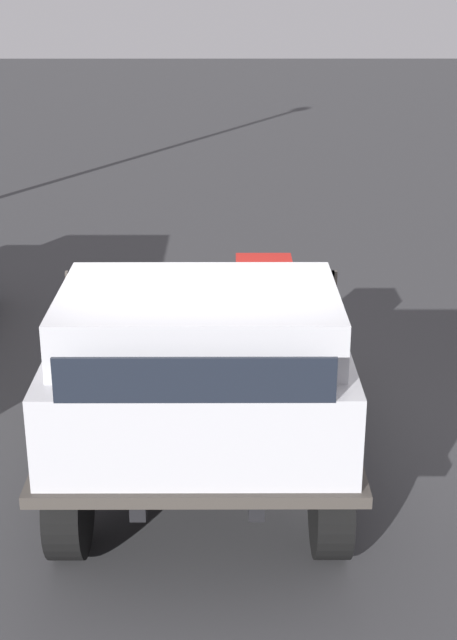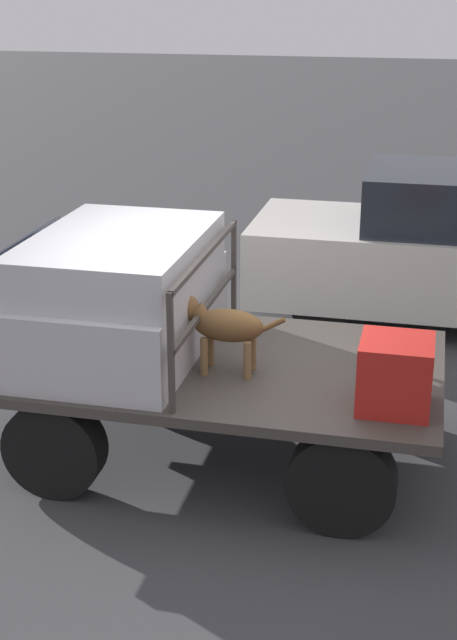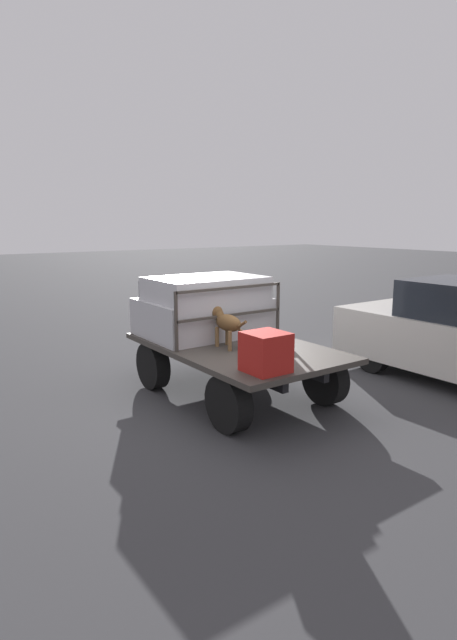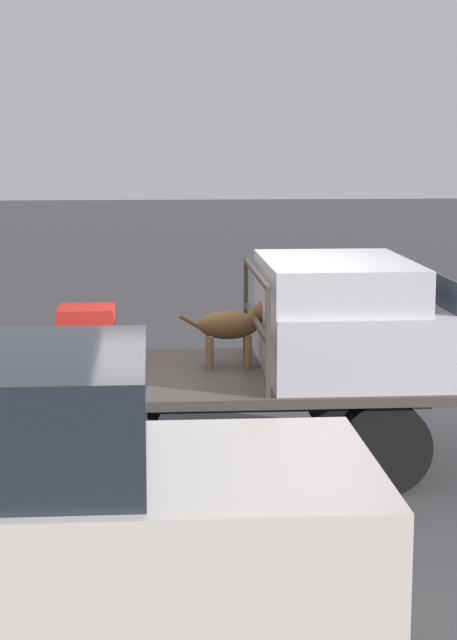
{
  "view_description": "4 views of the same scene",
  "coord_description": "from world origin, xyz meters",
  "views": [
    {
      "loc": [
        6.22,
        0.18,
        3.66
      ],
      "look_at": [
        -0.1,
        0.2,
        1.24
      ],
      "focal_mm": 50.0,
      "sensor_mm": 36.0,
      "label": 1
    },
    {
      "loc": [
        -1.52,
        6.26,
        3.63
      ],
      "look_at": [
        -0.1,
        0.2,
        1.24
      ],
      "focal_mm": 50.0,
      "sensor_mm": 36.0,
      "label": 2
    },
    {
      "loc": [
        -6.02,
        4.38,
        2.66
      ],
      "look_at": [
        -0.1,
        0.2,
        1.24
      ],
      "focal_mm": 28.0,
      "sensor_mm": 36.0,
      "label": 3
    },
    {
      "loc": [
        -0.78,
        -9.04,
        2.83
      ],
      "look_at": [
        -0.1,
        0.2,
        1.24
      ],
      "focal_mm": 60.0,
      "sensor_mm": 36.0,
      "label": 4
    }
  ],
  "objects": [
    {
      "name": "ground_plane",
      "position": [
        0.0,
        0.0,
        0.0
      ],
      "size": [
        80.0,
        80.0,
        0.0
      ],
      "primitive_type": "plane",
      "color": "#38383A"
    },
    {
      "name": "flatbed_truck",
      "position": [
        0.0,
        0.0,
        0.59
      ],
      "size": [
        3.43,
        2.08,
        0.82
      ],
      "color": "black",
      "rests_on": "ground"
    },
    {
      "name": "truck_cab",
      "position": [
        0.9,
        0.0,
        1.28
      ],
      "size": [
        1.48,
        1.96,
        0.97
      ],
      "color": "#B7B7BC",
      "rests_on": "flatbed_truck"
    },
    {
      "name": "truck_headboard",
      "position": [
        0.12,
        0.0,
        1.41
      ],
      "size": [
        0.04,
        1.96,
        0.88
      ],
      "color": "#3D3833",
      "rests_on": "flatbed_truck"
    },
    {
      "name": "dog",
      "position": [
        -0.02,
        0.2,
        1.21
      ],
      "size": [
        0.92,
        0.25,
        0.63
      ],
      "rotation": [
        0.0,
        0.0,
        -0.28
      ],
      "color": "brown",
      "rests_on": "flatbed_truck"
    },
    {
      "name": "cargo_crate",
      "position": [
        -1.37,
        0.52,
        1.07
      ],
      "size": [
        0.5,
        0.5,
        0.5
      ],
      "color": "#AD1E19",
      "rests_on": "flatbed_truck"
    }
  ]
}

